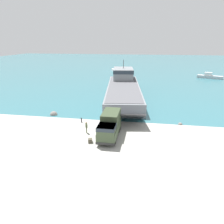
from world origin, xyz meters
TOP-DOWN VIEW (x-y plane):
  - ground_plane at (0.00, 0.00)m, footprint 240.00×240.00m
  - water_surface at (0.00, 95.41)m, footprint 240.00×180.00m
  - landing_craft at (-1.01, 24.66)m, footprint 11.60×36.51m
  - military_truck at (0.14, -0.82)m, footprint 2.53×7.12m
  - soldier_on_ramp at (-3.44, -0.24)m, footprint 0.42×0.50m
  - moored_boat_a at (26.55, 54.26)m, footprint 8.70×5.01m
  - moored_boat_b at (-9.34, 66.04)m, footprint 4.51×6.16m
  - mooring_bollard at (-5.48, 3.80)m, footprint 0.23×0.23m
  - cargo_crate at (-2.09, -3.22)m, footprint 0.70×0.77m
  - shoreline_rock_a at (10.61, 5.57)m, footprint 0.67×0.67m
  - shoreline_rock_b at (-11.37, 6.62)m, footprint 0.78×0.78m
  - shoreline_rock_c at (-11.69, 6.69)m, footprint 1.32×1.32m

SIDE VIEW (x-z plane):
  - ground_plane at x=0.00m, z-range 0.00..0.00m
  - shoreline_rock_a at x=10.61m, z-range -0.33..0.33m
  - shoreline_rock_b at x=-11.37m, z-range -0.39..0.39m
  - shoreline_rock_c at x=-11.69m, z-range -0.66..0.66m
  - water_surface at x=0.00m, z-range 0.00..0.01m
  - cargo_crate at x=-2.09m, z-range 0.00..0.55m
  - mooring_bollard at x=-5.48m, z-range 0.04..0.89m
  - moored_boat_a at x=26.55m, z-range -0.35..1.71m
  - moored_boat_b at x=-9.34m, z-range -0.35..1.73m
  - soldier_on_ramp at x=-3.44m, z-range 0.14..1.87m
  - military_truck at x=0.14m, z-range 0.04..3.36m
  - landing_craft at x=-1.01m, z-range -2.00..5.89m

